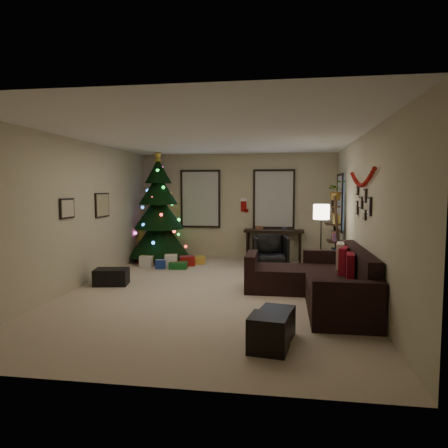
{
  "coord_description": "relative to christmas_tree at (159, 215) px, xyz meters",
  "views": [
    {
      "loc": [
        1.23,
        -6.95,
        1.81
      ],
      "look_at": [
        0.1,
        0.6,
        1.15
      ],
      "focal_mm": 32.7,
      "sensor_mm": 36.0,
      "label": 1
    }
  ],
  "objects": [
    {
      "name": "stocking_left",
      "position": [
        1.73,
        0.75,
        0.37
      ],
      "size": [
        0.2,
        0.05,
        0.36
      ],
      "color": "#990F0C",
      "rests_on": "wall_back"
    },
    {
      "name": "floor_lamp",
      "position": [
        3.82,
        -1.47,
        0.1
      ],
      "size": [
        0.32,
        0.32,
        1.5
      ],
      "rotation": [
        0.0,
        0.0,
        0.41
      ],
      "color": "black",
      "rests_on": "floor"
    },
    {
      "name": "wall_back",
      "position": [
        1.87,
        0.68,
        0.2
      ],
      "size": [
        5.0,
        0.0,
        5.0
      ],
      "primitive_type": "plane",
      "rotation": [
        1.57,
        0.0,
        0.0
      ],
      "color": "#C5B996",
      "rests_on": "floor"
    },
    {
      "name": "ottoman_far",
      "position": [
        2.94,
        -5.32,
        -0.95
      ],
      "size": [
        0.48,
        0.48,
        0.4
      ],
      "primitive_type": "cube",
      "rotation": [
        0.0,
        0.0,
        -0.15
      ],
      "color": "black",
      "rests_on": "floor"
    },
    {
      "name": "storage_bin",
      "position": [
        -0.12,
        -2.59,
        -1.0
      ],
      "size": [
        0.67,
        0.51,
        0.31
      ],
      "primitive_type": "cube",
      "rotation": [
        0.0,
        0.0,
        0.17
      ],
      "color": "black",
      "rests_on": "floor"
    },
    {
      "name": "art_abstract",
      "position": [
        -0.61,
        -3.24,
        0.32
      ],
      "size": [
        0.04,
        0.45,
        0.35
      ],
      "color": "black",
      "rests_on": "wall_left"
    },
    {
      "name": "desk_chair",
      "position": [
        2.78,
        -0.25,
        -0.79
      ],
      "size": [
        0.82,
        0.78,
        0.73
      ],
      "primitive_type": "imported",
      "rotation": [
        0.0,
        0.0,
        0.18
      ],
      "color": "black",
      "rests_on": "floor"
    },
    {
      "name": "wall_left",
      "position": [
        -0.63,
        -2.82,
        0.2
      ],
      "size": [
        0.0,
        7.0,
        7.0
      ],
      "primitive_type": "plane",
      "rotation": [
        1.57,
        0.0,
        1.57
      ],
      "color": "#C5B996",
      "rests_on": "floor"
    },
    {
      "name": "pillow_cream",
      "position": [
        4.08,
        -2.42,
        -0.52
      ],
      "size": [
        0.21,
        0.47,
        0.46
      ],
      "primitive_type": "cube",
      "rotation": [
        0.0,
        0.0,
        -0.17
      ],
      "color": "beige",
      "rests_on": "sofa"
    },
    {
      "name": "window_back_right",
      "position": [
        2.82,
        0.65,
        0.4
      ],
      "size": [
        1.05,
        0.06,
        1.5
      ],
      "color": "#728CB2",
      "rests_on": "wall_back"
    },
    {
      "name": "potted_plant",
      "position": [
        4.17,
        -0.89,
        0.68
      ],
      "size": [
        0.58,
        0.53,
        0.54
      ],
      "primitive_type": "imported",
      "rotation": [
        0.0,
        0.0,
        0.25
      ],
      "color": "#4C4C4C",
      "rests_on": "bookshelf"
    },
    {
      "name": "garland",
      "position": [
        4.32,
        -2.88,
        0.84
      ],
      "size": [
        0.08,
        1.9,
        0.3
      ],
      "primitive_type": null,
      "color": "#A5140C",
      "rests_on": "wall_right"
    },
    {
      "name": "presents",
      "position": [
        0.58,
        -0.64,
        -1.04
      ],
      "size": [
        1.43,
        1.01,
        0.3
      ],
      "rotation": [
        0.0,
        0.0,
        -0.38
      ],
      "color": "silver",
      "rests_on": "floor"
    },
    {
      "name": "sofa",
      "position": [
        3.71,
        -3.09,
        -0.86
      ],
      "size": [
        1.92,
        2.79,
        0.88
      ],
      "color": "black",
      "rests_on": "floor"
    },
    {
      "name": "gallery",
      "position": [
        4.35,
        -2.89,
        0.42
      ],
      "size": [
        0.03,
        1.25,
        0.54
      ],
      "color": "black",
      "rests_on": "wall_right"
    },
    {
      "name": "art_map",
      "position": [
        -0.61,
        -1.87,
        0.33
      ],
      "size": [
        0.04,
        0.6,
        0.5
      ],
      "color": "black",
      "rests_on": "wall_left"
    },
    {
      "name": "desk",
      "position": [
        2.84,
        0.4,
        -0.45
      ],
      "size": [
        1.47,
        0.53,
        0.79
      ],
      "color": "black",
      "rests_on": "floor"
    },
    {
      "name": "christmas_tree",
      "position": [
        0.0,
        0.0,
        0.0
      ],
      "size": [
        1.49,
        1.49,
        2.78
      ],
      "rotation": [
        0.0,
        0.0,
        0.17
      ],
      "color": "black",
      "rests_on": "floor"
    },
    {
      "name": "floor",
      "position": [
        1.87,
        -2.82,
        -1.15
      ],
      "size": [
        7.0,
        7.0,
        0.0
      ],
      "primitive_type": "plane",
      "color": "#C7B197",
      "rests_on": "ground"
    },
    {
      "name": "stocking_right",
      "position": [
        2.06,
        0.66,
        0.25
      ],
      "size": [
        0.2,
        0.05,
        0.36
      ],
      "color": "#990F0C",
      "rests_on": "wall_back"
    },
    {
      "name": "ottoman_near",
      "position": [
        3.02,
        -4.88,
        -0.97
      ],
      "size": [
        0.46,
        0.46,
        0.37
      ],
      "primitive_type": "cube",
      "rotation": [
        0.0,
        0.0,
        -0.22
      ],
      "color": "black",
      "rests_on": "floor"
    },
    {
      "name": "bookshelf",
      "position": [
        4.17,
        -0.89,
        -0.34
      ],
      "size": [
        0.3,
        0.5,
        1.67
      ],
      "color": "black",
      "rests_on": "floor"
    },
    {
      "name": "pillow_red_a",
      "position": [
        4.08,
        -3.52,
        -0.51
      ],
      "size": [
        0.16,
        0.42,
        0.41
      ],
      "primitive_type": "cube",
      "rotation": [
        0.0,
        0.0,
        -0.12
      ],
      "color": "maroon",
      "rests_on": "sofa"
    },
    {
      "name": "ceiling",
      "position": [
        1.87,
        -2.82,
        1.55
      ],
      "size": [
        7.0,
        7.0,
        0.0
      ],
      "primitive_type": "plane",
      "rotation": [
        3.14,
        0.0,
        0.0
      ],
      "color": "white",
      "rests_on": "floor"
    },
    {
      "name": "wall_front",
      "position": [
        1.87,
        -6.32,
        0.2
      ],
      "size": [
        5.0,
        0.0,
        5.0
      ],
      "primitive_type": "plane",
      "rotation": [
        -1.57,
        0.0,
        0.0
      ],
      "color": "#C5B996",
      "rests_on": "floor"
    },
    {
      "name": "pillow_red_b",
      "position": [
        4.08,
        -2.96,
        -0.51
      ],
      "size": [
        0.26,
        0.45,
        0.43
      ],
      "primitive_type": "cube",
      "rotation": [
        0.0,
        0.0,
        -0.35
      ],
      "color": "maroon",
      "rests_on": "sofa"
    },
    {
      "name": "window_right_wall",
      "position": [
        4.34,
        -0.27,
        0.35
      ],
      "size": [
        0.06,
        0.9,
        1.3
      ],
      "color": "#728CB2",
      "rests_on": "wall_right"
    },
    {
      "name": "wall_right",
      "position": [
        4.37,
        -2.82,
        0.2
      ],
      "size": [
        0.0,
        7.0,
        7.0
      ],
      "primitive_type": "plane",
      "rotation": [
        1.57,
        0.0,
        -1.57
      ],
      "color": "#C5B996",
      "rests_on": "floor"
    },
    {
      "name": "window_back_left",
      "position": [
        0.92,
        0.65,
        0.4
      ],
      "size": [
        1.05,
        0.06,
        1.5
      ],
      "color": "#728CB2",
      "rests_on": "wall_back"
    }
  ]
}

